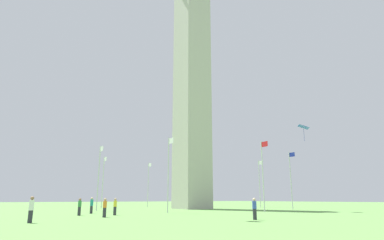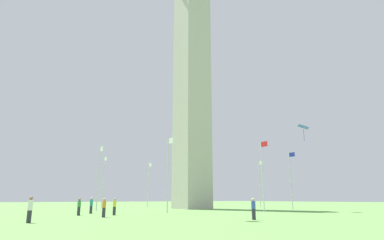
{
  "view_description": "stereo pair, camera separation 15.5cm",
  "coord_description": "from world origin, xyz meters",
  "views": [
    {
      "loc": [
        43.47,
        -30.04,
        1.54
      ],
      "look_at": [
        0.0,
        0.0,
        14.36
      ],
      "focal_mm": 30.46,
      "sensor_mm": 36.0,
      "label": 1
    },
    {
      "loc": [
        43.56,
        -29.91,
        1.54
      ],
      "look_at": [
        0.0,
        0.0,
        14.36
      ],
      "focal_mm": 30.46,
      "sensor_mm": 36.0,
      "label": 2
    }
  ],
  "objects": [
    {
      "name": "person_teal_shirt",
      "position": [
        7.62,
        -18.39,
        0.85
      ],
      "size": [
        0.32,
        0.32,
        1.72
      ],
      "rotation": [
        0.0,
        0.0,
        2.17
      ],
      "color": "#2D2D38",
      "rests_on": "ground"
    },
    {
      "name": "person_white_shirt",
      "position": [
        19.17,
        -26.15,
        0.85
      ],
      "size": [
        0.32,
        0.32,
        1.71
      ],
      "rotation": [
        0.0,
        0.0,
        1.82
      ],
      "color": "#2D2D38",
      "rests_on": "ground"
    },
    {
      "name": "person_yellow_shirt",
      "position": [
        12.44,
        -17.66,
        0.8
      ],
      "size": [
        0.32,
        0.32,
        1.61
      ],
      "rotation": [
        0.0,
        0.0,
        2.63
      ],
      "color": "#2D2D38",
      "rests_on": "ground"
    },
    {
      "name": "person_blue_shirt",
      "position": [
        25.13,
        -11.59,
        0.8
      ],
      "size": [
        0.32,
        0.32,
        1.61
      ],
      "rotation": [
        0.0,
        0.0,
        3.11
      ],
      "color": "#2D2D38",
      "rests_on": "ground"
    },
    {
      "name": "flagpole_n",
      "position": [
        15.32,
        0.0,
        4.68
      ],
      "size": [
        1.12,
        0.14,
        8.58
      ],
      "color": "silver",
      "rests_on": "ground"
    },
    {
      "name": "person_orange_shirt",
      "position": [
        15.51,
        -19.81,
        0.8
      ],
      "size": [
        0.32,
        0.32,
        1.61
      ],
      "rotation": [
        0.0,
        0.0,
        2.56
      ],
      "color": "#2D2D38",
      "rests_on": "ground"
    },
    {
      "name": "flagpole_s",
      "position": [
        -15.2,
        0.0,
        4.68
      ],
      "size": [
        1.12,
        0.14,
        8.58
      ],
      "color": "silver",
      "rests_on": "ground"
    },
    {
      "name": "kite_blue_diamond",
      "position": [
        16.86,
        6.57,
        10.88
      ],
      "size": [
        1.9,
        1.9,
        2.2
      ],
      "color": "blue"
    },
    {
      "name": "flagpole_ne",
      "position": [
        10.85,
        10.79,
        4.68
      ],
      "size": [
        1.12,
        0.14,
        8.58
      ],
      "color": "silver",
      "rests_on": "ground"
    },
    {
      "name": "flagpole_nw",
      "position": [
        10.85,
        -10.79,
        4.68
      ],
      "size": [
        1.12,
        0.14,
        8.58
      ],
      "color": "silver",
      "rests_on": "ground"
    },
    {
      "name": "flagpole_e",
      "position": [
        0.06,
        15.26,
        4.68
      ],
      "size": [
        1.12,
        0.14,
        8.58
      ],
      "color": "silver",
      "rests_on": "ground"
    },
    {
      "name": "flagpole_sw",
      "position": [
        -10.73,
        -10.79,
        4.68
      ],
      "size": [
        1.12,
        0.14,
        8.58
      ],
      "color": "silver",
      "rests_on": "ground"
    },
    {
      "name": "ground_plane",
      "position": [
        0.0,
        0.0,
        0.0
      ],
      "size": [
        260.0,
        260.0,
        0.0
      ],
      "primitive_type": "plane",
      "color": "#609347"
    },
    {
      "name": "flagpole_w",
      "position": [
        0.06,
        -15.26,
        4.68
      ],
      "size": [
        1.12,
        0.14,
        8.58
      ],
      "color": "silver",
      "rests_on": "ground"
    },
    {
      "name": "person_green_shirt",
      "position": [
        11.14,
        -20.68,
        0.8
      ],
      "size": [
        0.32,
        0.32,
        1.61
      ],
      "rotation": [
        0.0,
        0.0,
        1.96
      ],
      "color": "#2D2D38",
      "rests_on": "ground"
    },
    {
      "name": "flagpole_se",
      "position": [
        -10.73,
        10.79,
        4.68
      ],
      "size": [
        1.12,
        0.14,
        8.58
      ],
      "color": "silver",
      "rests_on": "ground"
    },
    {
      "name": "obelisk_monument",
      "position": [
        0.0,
        0.0,
        21.6
      ],
      "size": [
        4.75,
        4.75,
        43.21
      ],
      "color": "#B7B2A8",
      "rests_on": "ground"
    }
  ]
}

